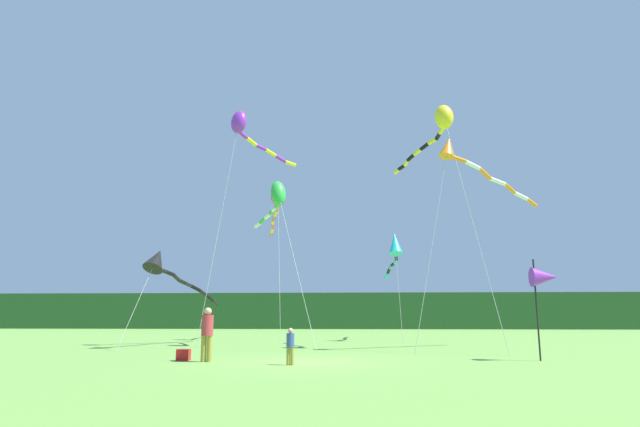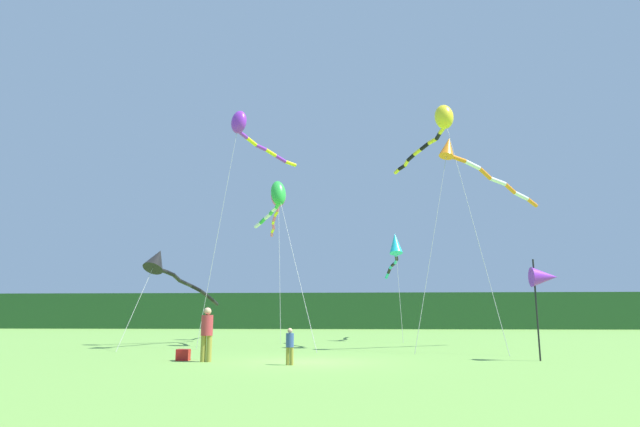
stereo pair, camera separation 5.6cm
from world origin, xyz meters
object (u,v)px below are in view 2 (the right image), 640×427
Objects in this scene: person_child at (290,344)px; cooler_box at (183,355)px; kite_orange at (466,160)px; kite_yellow at (440,124)px; kite_green at (277,197)px; kite_black at (164,265)px; kite_purple at (244,128)px; person_adult at (207,331)px; kite_cyan at (395,248)px; banner_flag_pole at (544,278)px; kite_rainbow at (278,200)px.

cooler_box is at bearing 159.47° from person_child.
kite_orange is 2.42m from kite_yellow.
kite_green reaches higher than kite_black.
kite_purple reaches higher than person_child.
kite_orange is at bearing 28.82° from cooler_box.
cooler_box is 0.04× the size of kite_yellow.
person_adult is 0.15× the size of kite_yellow.
banner_flag_pole is at bearing -74.05° from kite_cyan.
cooler_box is 0.12× the size of banner_flag_pole.
person_child is 9.30m from banner_flag_pole.
kite_green is at bearing 143.94° from banner_flag_pole.
kite_cyan is at bearing 74.35° from person_child.
kite_yellow is (1.75, -8.30, 5.19)m from kite_cyan.
kite_orange is (10.47, 6.74, 7.84)m from person_adult.
kite_purple is 7.26m from kite_rainbow.
cooler_box is (-3.90, 1.46, -0.45)m from person_child.
kite_cyan is 0.62× the size of kite_yellow.
kite_purple is at bearing -141.90° from kite_cyan.
person_child is 0.16× the size of kite_cyan.
kite_cyan is at bearing -0.49° from kite_rainbow.
kite_rainbow reaches higher than banner_flag_pole.
kite_cyan is (8.55, 15.12, 5.55)m from cooler_box.
kite_orange is 15.76m from kite_black.
banner_flag_pole reaches higher than person_adult.
kite_black is at bearing -120.37° from kite_rainbow.
kite_rainbow is (-11.68, 14.52, 6.13)m from banner_flag_pole.
banner_flag_pole is 0.41× the size of kite_green.
person_child is 0.13× the size of kite_green.
banner_flag_pole is at bearing 13.59° from person_child.
kite_cyan is 0.73× the size of kite_rainbow.
kite_purple reaches higher than banner_flag_pole.
kite_black is at bearing 129.97° from person_child.
kite_cyan is (7.62, 15.58, 4.73)m from person_adult.
kite_yellow is (8.35, -1.66, 3.23)m from kite_green.
person_adult is at bearing -142.14° from kite_yellow.
cooler_box is at bearing -93.78° from kite_rainbow.
kite_purple is at bearing -97.92° from kite_rainbow.
kite_orange is 11.86m from kite_purple.
banner_flag_pole is 0.36× the size of kite_orange.
cooler_box is 0.04× the size of kite_rainbow.
cooler_box is 17.57m from kite_rainbow.
cooler_box is 0.05× the size of kite_green.
kite_yellow reaches higher than banner_flag_pole.
kite_purple is 1.05× the size of kite_yellow.
kite_black is 15.49m from kite_yellow.
kite_cyan reaches higher than person_child.
kite_black is (-16.22, 6.76, 1.16)m from banner_flag_pole.
kite_cyan reaches higher than banner_flag_pole.
kite_orange is at bearing -40.59° from kite_rainbow.
banner_flag_pole reaches higher than cooler_box.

